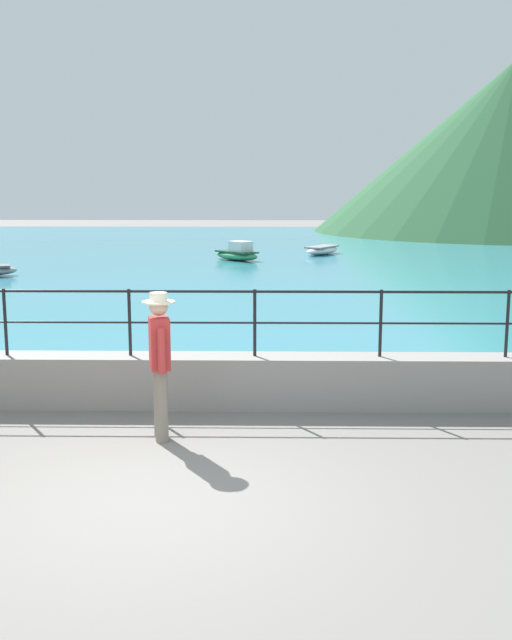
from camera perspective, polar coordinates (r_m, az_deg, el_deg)
The scene contains 7 objects.
ground_plane at distance 7.39m, azimuth -7.29°, elevation -13.51°, with size 120.00×120.00×0.00m, color slate.
promenade_wall at distance 10.28m, azimuth -4.77°, elevation -4.59°, with size 20.00×0.56×0.70m, color gray.
railing at distance 10.08m, azimuth -4.85°, elevation 0.75°, with size 18.44×0.04×0.90m.
lake_water at distance 32.68m, azimuth -0.77°, elevation 4.95°, with size 64.00×44.32×0.06m, color teal.
person_walking at distance 8.83m, azimuth -7.26°, elevation -2.89°, with size 0.38×0.56×1.75m.
boat_1 at distance 32.59m, azimuth 4.99°, elevation 5.29°, with size 1.95×2.44×0.36m.
boat_3 at distance 29.89m, azimuth -1.41°, elevation 5.03°, with size 2.21×2.31×0.76m.
Camera 1 is at (1.03, -6.70, 2.95)m, focal length 42.46 mm.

